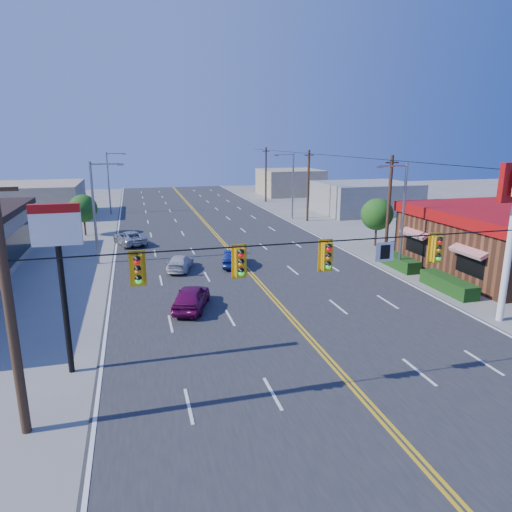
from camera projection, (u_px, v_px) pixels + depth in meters
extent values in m
plane|color=gray|center=(349.00, 384.00, 18.52)|extent=(160.00, 160.00, 0.00)
cube|color=#2D2D30|center=(239.00, 260.00, 37.22)|extent=(20.00, 120.00, 0.06)
cylinder|color=#47301E|center=(9.00, 307.00, 14.38)|extent=(0.32, 0.32, 9.00)
cylinder|color=black|center=(357.00, 240.00, 17.03)|extent=(24.00, 0.05, 0.05)
cube|color=white|center=(385.00, 252.00, 17.46)|extent=(0.75, 0.04, 0.75)
cube|color=#D89E0C|center=(138.00, 270.00, 15.16)|extent=(0.55, 0.34, 1.25)
cube|color=#D89E0C|center=(240.00, 263.00, 16.04)|extent=(0.55, 0.34, 1.25)
cube|color=#D89E0C|center=(327.00, 257.00, 16.87)|extent=(0.55, 0.34, 1.25)
cube|color=#D89E0C|center=(437.00, 249.00, 18.05)|extent=(0.55, 0.34, 1.25)
cube|color=#194214|center=(421.00, 272.00, 32.53)|extent=(1.20, 9.00, 0.90)
cylinder|color=white|center=(508.00, 258.00, 24.16)|extent=(0.36, 0.36, 7.00)
cylinder|color=black|center=(65.00, 306.00, 18.75)|extent=(0.24, 0.24, 6.00)
cube|color=white|center=(56.00, 229.00, 17.95)|extent=(1.90, 0.30, 1.30)
cylinder|color=gray|center=(403.00, 218.00, 33.38)|extent=(0.20, 0.20, 8.00)
cylinder|color=gray|center=(393.00, 166.00, 32.16)|extent=(2.20, 0.12, 0.12)
cube|color=gray|center=(379.00, 167.00, 31.90)|extent=(0.50, 0.25, 0.15)
cylinder|color=gray|center=(293.00, 186.00, 55.83)|extent=(0.20, 0.20, 8.00)
cylinder|color=gray|center=(285.00, 155.00, 54.60)|extent=(2.20, 0.12, 0.12)
cube|color=gray|center=(276.00, 155.00, 54.34)|extent=(0.50, 0.25, 0.15)
cylinder|color=gray|center=(94.00, 214.00, 35.33)|extent=(0.20, 0.20, 8.00)
cylinder|color=gray|center=(105.00, 164.00, 34.66)|extent=(2.20, 0.12, 0.12)
cube|color=gray|center=(120.00, 164.00, 34.95)|extent=(0.50, 0.25, 0.15)
cylinder|color=gray|center=(109.00, 183.00, 59.64)|extent=(0.20, 0.20, 8.00)
cylinder|color=gray|center=(115.00, 154.00, 58.97)|extent=(2.20, 0.12, 0.12)
cube|color=gray|center=(124.00, 154.00, 59.26)|extent=(0.50, 0.25, 0.15)
cylinder|color=#47301E|center=(389.00, 207.00, 37.38)|extent=(0.28, 0.28, 8.40)
cylinder|color=#47301E|center=(308.00, 186.00, 54.21)|extent=(0.28, 0.28, 8.40)
cylinder|color=#47301E|center=(266.00, 175.00, 71.04)|extent=(0.28, 0.28, 8.40)
cylinder|color=#47301E|center=(376.00, 235.00, 42.23)|extent=(0.20, 0.20, 2.10)
sphere|color=#235B19|center=(377.00, 214.00, 41.76)|extent=(2.94, 2.94, 2.94)
cylinder|color=#47301E|center=(85.00, 226.00, 46.80)|extent=(0.20, 0.20, 2.00)
sphere|color=#235B19|center=(83.00, 208.00, 46.35)|extent=(2.80, 2.80, 2.80)
cube|color=gray|center=(365.00, 198.00, 60.96)|extent=(12.00, 10.00, 4.00)
cube|color=tan|center=(36.00, 200.00, 57.85)|extent=(11.00, 12.00, 4.20)
cube|color=tan|center=(290.00, 182.00, 80.73)|extent=(10.00, 10.00, 4.40)
imported|color=#6C0C47|center=(191.00, 298.00, 26.41)|extent=(2.93, 4.48, 1.42)
imported|color=#0E1952|center=(233.00, 259.00, 35.36)|extent=(2.38, 4.09, 1.28)
imported|color=silver|center=(180.00, 263.00, 34.30)|extent=(2.59, 4.13, 1.12)
imported|color=silver|center=(130.00, 238.00, 42.52)|extent=(3.41, 5.07, 1.29)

